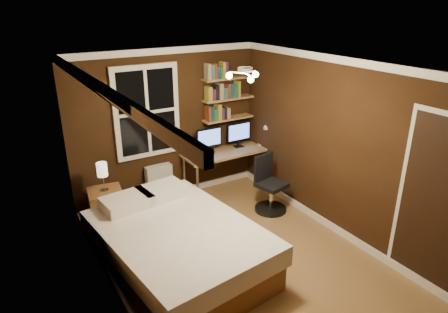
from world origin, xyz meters
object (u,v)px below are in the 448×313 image
bedside_lamp (103,177)px  monitor_left (209,141)px  desk_lamp (263,134)px  bed (178,246)px  radiator (159,184)px  nightstand (107,209)px  office_chair (269,190)px  monitor_right (239,135)px  desk (227,154)px

bedside_lamp → monitor_left: size_ratio=0.93×
monitor_left → desk_lamp: (0.98, -0.20, -0.00)m
bed → bedside_lamp: 1.61m
monitor_left → bed: bearing=-129.7°
radiator → nightstand: bearing=-161.4°
monitor_left → office_chair: 1.31m
bedside_lamp → desk_lamp: bearing=0.1°
nightstand → bedside_lamp: size_ratio=1.36×
nightstand → monitor_left: size_ratio=1.26×
bed → monitor_right: monitor_right is taller
bedside_lamp → desk: bearing=3.5°
desk → bed: bearing=-136.8°
monitor_right → office_chair: monitor_right is taller
bedside_lamp → radiator: (0.97, 0.33, -0.48)m
bed → monitor_left: (1.39, 1.67, 0.63)m
office_chair → radiator: bearing=127.8°
radiator → monitor_right: 1.62m
bed → bedside_lamp: bearing=101.1°
bedside_lamp → desk: bedside_lamp is taller
desk → desk_lamp: bearing=-10.7°
monitor_left → office_chair: (0.50, -1.05, -0.62)m
bed → desk: (1.70, 1.60, 0.35)m
bedside_lamp → office_chair: bearing=-19.5°
nightstand → radiator: size_ratio=0.91×
monitor_right → desk_lamp: (0.38, -0.20, -0.00)m
bedside_lamp → desk_lamp: desk_lamp is taller
monitor_left → desk_lamp: size_ratio=1.07×
bedside_lamp → desk: size_ratio=0.28×
desk → radiator: bearing=170.8°
radiator → office_chair: 1.82m
monitor_right → office_chair: size_ratio=0.51×
bedside_lamp → radiator: bedside_lamp is taller
radiator → desk_lamp: (1.87, -0.32, 0.63)m
office_chair → bed: bearing=-174.0°
radiator → bed: bearing=-105.6°
radiator → monitor_right: monitor_right is taller
monitor_left → office_chair: monitor_left is taller
bedside_lamp → desk: (2.17, 0.13, -0.14)m
bed → monitor_right: 2.67m
radiator → desk: size_ratio=0.42×
bed → nightstand: (-0.47, 1.46, -0.03)m
bed → monitor_right: bearing=33.4°
desk → monitor_left: monitor_left is taller
bedside_lamp → office_chair: (2.36, -0.84, -0.47)m
desk_lamp → office_chair: desk_lamp is taller
bedside_lamp → monitor_right: bearing=4.9°
nightstand → radiator: 1.02m
bed → bedside_lamp: size_ratio=5.55×
bed → bedside_lamp: (-0.47, 1.46, 0.48)m
nightstand → radiator: radiator is taller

